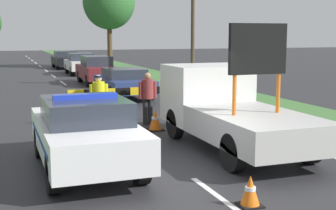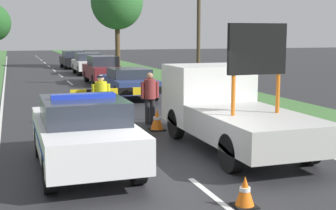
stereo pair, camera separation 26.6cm
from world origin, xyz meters
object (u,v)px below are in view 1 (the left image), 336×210
object	(u,v)px
queued_car_van_white	(81,63)
utility_pole	(193,12)
road_barrier	(115,94)
roadside_tree_near_left	(109,2)
traffic_cone_centre_front	(122,122)
traffic_cone_near_truck	(250,191)
queued_car_hatch_blue	(124,82)
pedestrian_civilian	(148,94)
traffic_cone_behind_barrier	(101,124)
traffic_cone_near_police	(90,114)
queued_car_wagon_maroon	(96,70)
work_truck	(227,107)
queued_car_sedan_black	(65,59)
police_officer	(99,96)
traffic_cone_lane_edge	(155,120)
police_car	(85,132)

from	to	relation	value
queued_car_van_white	utility_pole	bearing A→B (deg)	110.88
road_barrier	roadside_tree_near_left	size ratio (longest dim) A/B	0.38
traffic_cone_centre_front	roadside_tree_near_left	world-z (taller)	roadside_tree_near_left
traffic_cone_near_truck	queued_car_hatch_blue	size ratio (longest dim) A/B	0.12
queued_car_hatch_blue	road_barrier	bearing A→B (deg)	72.91
pedestrian_civilian	traffic_cone_behind_barrier	world-z (taller)	pedestrian_civilian
queued_car_van_white	traffic_cone_near_police	bearing A→B (deg)	81.45
pedestrian_civilian	utility_pole	distance (m)	10.83
queued_car_hatch_blue	queued_car_wagon_maroon	world-z (taller)	queued_car_wagon_maroon
road_barrier	queued_car_van_white	bearing A→B (deg)	89.62
road_barrier	traffic_cone_behind_barrier	world-z (taller)	road_barrier
work_truck	queued_car_wagon_maroon	distance (m)	16.39
queued_car_van_white	queued_car_sedan_black	size ratio (longest dim) A/B	0.87
queued_car_hatch_blue	traffic_cone_near_police	bearing A→B (deg)	64.59
traffic_cone_behind_barrier	utility_pole	xyz separation A→B (m)	(7.12, 10.33, 3.66)
queued_car_hatch_blue	police_officer	bearing A→B (deg)	69.03
traffic_cone_near_truck	utility_pole	xyz separation A→B (m)	(5.89, 16.46, 3.76)
road_barrier	traffic_cone_lane_edge	bearing A→B (deg)	-56.20
traffic_cone_near_truck	roadside_tree_near_left	xyz separation A→B (m)	(5.23, 33.21, 5.32)
police_car	traffic_cone_near_truck	xyz separation A→B (m)	(2.20, -3.11, -0.55)
traffic_cone_behind_barrier	queued_car_wagon_maroon	distance (m)	14.58
road_barrier	police_car	bearing A→B (deg)	-104.50
pedestrian_civilian	traffic_cone_near_police	size ratio (longest dim) A/B	3.29
queued_car_hatch_blue	utility_pole	world-z (taller)	utility_pole
police_car	roadside_tree_near_left	bearing A→B (deg)	81.38
queued_car_van_white	work_truck	bearing A→B (deg)	89.68
work_truck	police_officer	distance (m)	4.42
pedestrian_civilian	utility_pole	world-z (taller)	utility_pole
pedestrian_civilian	police_car	bearing A→B (deg)	-126.59
work_truck	queued_car_sedan_black	world-z (taller)	work_truck
work_truck	traffic_cone_centre_front	world-z (taller)	work_truck
work_truck	police_officer	world-z (taller)	work_truck
queued_car_hatch_blue	queued_car_wagon_maroon	bearing A→B (deg)	-90.24
queued_car_hatch_blue	queued_car_sedan_black	bearing A→B (deg)	-90.23
traffic_cone_centre_front	traffic_cone_lane_edge	size ratio (longest dim) A/B	1.03
police_car	utility_pole	size ratio (longest dim) A/B	0.58
work_truck	road_barrier	xyz separation A→B (m)	(-1.96, 4.06, -0.06)
utility_pole	work_truck	bearing A→B (deg)	-109.03
pedestrian_civilian	traffic_cone_near_police	xyz separation A→B (m)	(-1.63, 1.19, -0.73)
police_car	queued_car_sedan_black	size ratio (longest dim) A/B	0.96
work_truck	utility_pole	world-z (taller)	utility_pole
pedestrian_civilian	queued_car_sedan_black	distance (m)	26.66
road_barrier	queued_car_wagon_maroon	xyz separation A→B (m)	(1.84, 12.33, -0.11)
traffic_cone_behind_barrier	roadside_tree_near_left	xyz separation A→B (m)	(6.46, 27.08, 5.22)
work_truck	queued_car_wagon_maroon	size ratio (longest dim) A/B	1.19
traffic_cone_near_police	queued_car_hatch_blue	world-z (taller)	queued_car_hatch_blue
utility_pole	queued_car_van_white	bearing A→B (deg)	110.88
traffic_cone_near_truck	queued_car_van_white	world-z (taller)	queued_car_van_white
police_officer	police_car	bearing A→B (deg)	72.32
queued_car_wagon_maroon	roadside_tree_near_left	bearing A→B (deg)	-106.34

